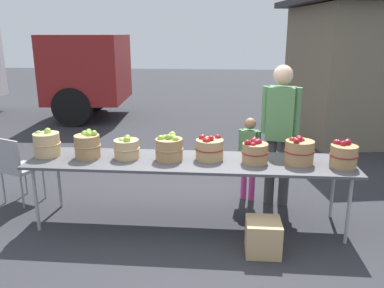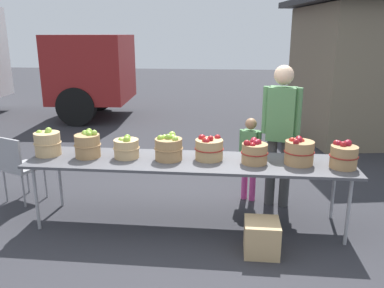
{
  "view_description": "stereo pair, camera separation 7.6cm",
  "coord_description": "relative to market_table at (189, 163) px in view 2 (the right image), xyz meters",
  "views": [
    {
      "loc": [
        0.36,
        -4.0,
        2.07
      ],
      "look_at": [
        0.0,
        0.3,
        0.85
      ],
      "focal_mm": 36.46,
      "sensor_mm": 36.0,
      "label": 1
    },
    {
      "loc": [
        0.44,
        -3.99,
        2.07
      ],
      "look_at": [
        0.0,
        0.3,
        0.85
      ],
      "focal_mm": 36.46,
      "sensor_mm": 36.0,
      "label": 2
    }
  ],
  "objects": [
    {
      "name": "ground_plane",
      "position": [
        0.0,
        0.0,
        -0.72
      ],
      "size": [
        40.0,
        40.0,
        0.0
      ],
      "primitive_type": "plane",
      "color": "#2D2D33"
    },
    {
      "name": "market_table",
      "position": [
        0.0,
        0.0,
        0.0
      ],
      "size": [
        3.5,
        0.76,
        0.75
      ],
      "color": "#4C4C51",
      "rests_on": "ground"
    },
    {
      "name": "apple_basket_green_0",
      "position": [
        -1.61,
        0.04,
        0.17
      ],
      "size": [
        0.3,
        0.3,
        0.31
      ],
      "color": "tan",
      "rests_on": "market_table"
    },
    {
      "name": "apple_basket_green_1",
      "position": [
        -1.13,
        0.01,
        0.17
      ],
      "size": [
        0.3,
        0.3,
        0.31
      ],
      "color": "#A87F51",
      "rests_on": "market_table"
    },
    {
      "name": "apple_basket_green_2",
      "position": [
        -0.7,
        0.03,
        0.14
      ],
      "size": [
        0.29,
        0.29,
        0.26
      ],
      "color": "tan",
      "rests_on": "market_table"
    },
    {
      "name": "apple_basket_green_3",
      "position": [
        -0.22,
        0.01,
        0.16
      ],
      "size": [
        0.32,
        0.32,
        0.3
      ],
      "color": "#A87F51",
      "rests_on": "market_table"
    },
    {
      "name": "apple_basket_red_0",
      "position": [
        0.21,
        0.06,
        0.15
      ],
      "size": [
        0.32,
        0.32,
        0.27
      ],
      "color": "tan",
      "rests_on": "market_table"
    },
    {
      "name": "apple_basket_red_1",
      "position": [
        0.7,
        -0.02,
        0.15
      ],
      "size": [
        0.29,
        0.29,
        0.26
      ],
      "color": "#A87F51",
      "rests_on": "market_table"
    },
    {
      "name": "apple_basket_red_2",
      "position": [
        1.16,
        0.0,
        0.17
      ],
      "size": [
        0.32,
        0.32,
        0.3
      ],
      "color": "#A87F51",
      "rests_on": "market_table"
    },
    {
      "name": "apple_basket_red_3",
      "position": [
        1.59,
        -0.07,
        0.16
      ],
      "size": [
        0.29,
        0.29,
        0.28
      ],
      "color": "#A87F51",
      "rests_on": "market_table"
    },
    {
      "name": "vendor_adult",
      "position": [
        1.03,
        0.61,
        0.3
      ],
      "size": [
        0.45,
        0.3,
        1.73
      ],
      "rotation": [
        0.0,
        0.0,
        2.89
      ],
      "color": "#3F3F3F",
      "rests_on": "ground"
    },
    {
      "name": "child_customer",
      "position": [
        0.69,
        0.74,
        -0.08
      ],
      "size": [
        0.27,
        0.2,
        1.08
      ],
      "rotation": [
        0.0,
        0.0,
        2.77
      ],
      "color": "#CC3F8C",
      "rests_on": "ground"
    },
    {
      "name": "food_kiosk",
      "position": [
        3.41,
        4.31,
        0.67
      ],
      "size": [
        3.96,
        3.47,
        2.74
      ],
      "rotation": [
        0.0,
        0.0,
        0.18
      ],
      "color": "#726651",
      "rests_on": "ground"
    },
    {
      "name": "folding_chair",
      "position": [
        -2.19,
        0.38,
        -0.21
      ],
      "size": [
        0.52,
        0.52,
        0.86
      ],
      "rotation": [
        0.0,
        0.0,
        2.75
      ],
      "color": "#99999E",
      "rests_on": "ground"
    },
    {
      "name": "produce_crate",
      "position": [
        0.77,
        -0.55,
        -0.55
      ],
      "size": [
        0.34,
        0.34,
        0.34
      ],
      "primitive_type": "cube",
      "color": "tan",
      "rests_on": "ground"
    }
  ]
}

